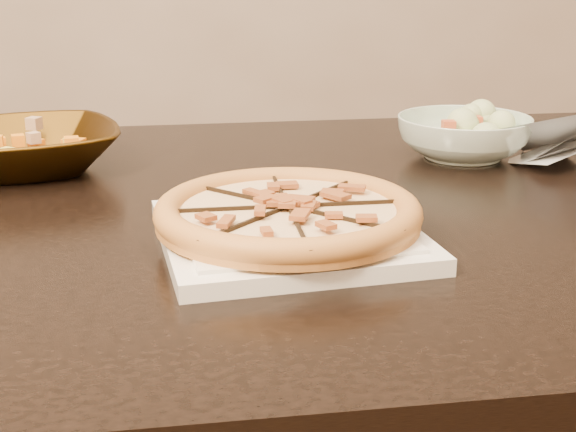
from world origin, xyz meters
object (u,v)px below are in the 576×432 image
object	(u,v)px
dining_table	(198,272)
salad_bowl	(463,137)
pizza	(288,212)
bronze_bowl	(27,149)
plate	(288,233)

from	to	relation	value
dining_table	salad_bowl	size ratio (longest dim) A/B	8.03
pizza	bronze_bowl	bearing A→B (deg)	136.70
dining_table	salad_bowl	distance (m)	0.46
bronze_bowl	pizza	bearing A→B (deg)	-43.30
bronze_bowl	dining_table	bearing A→B (deg)	-36.00
bronze_bowl	salad_bowl	distance (m)	0.64
salad_bowl	bronze_bowl	bearing A→B (deg)	-177.08
pizza	bronze_bowl	xyz separation A→B (m)	(-0.34, 0.33, -0.00)
plate	salad_bowl	xyz separation A→B (m)	(0.29, 0.36, 0.02)
plate	dining_table	bearing A→B (deg)	124.72
bronze_bowl	salad_bowl	world-z (taller)	same
plate	bronze_bowl	distance (m)	0.47
plate	salad_bowl	world-z (taller)	salad_bowl
dining_table	plate	bearing A→B (deg)	-55.28
bronze_bowl	salad_bowl	bearing A→B (deg)	2.92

